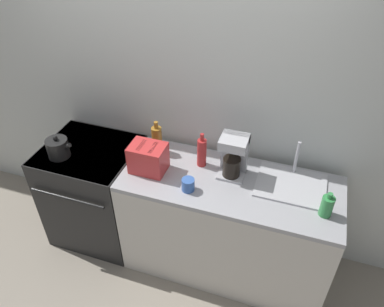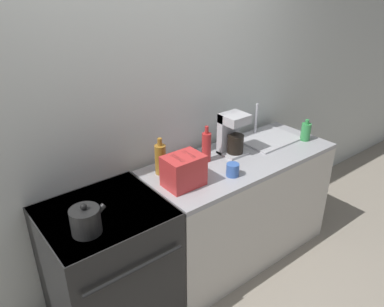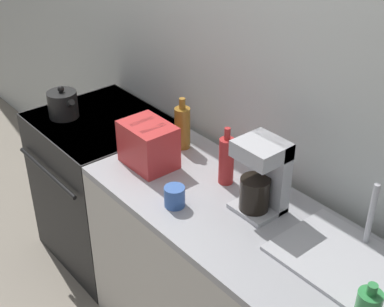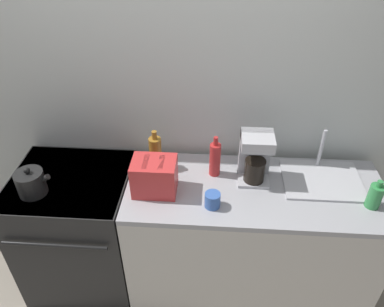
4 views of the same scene
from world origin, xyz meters
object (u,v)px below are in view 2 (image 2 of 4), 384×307
at_px(bottle_red, 206,147).
at_px(bottle_amber, 160,159).
at_px(stove, 110,268).
at_px(kettle, 86,221).
at_px(bottle_green, 306,131).
at_px(toaster, 184,171).
at_px(coffee_maker, 232,133).
at_px(cup_blue, 233,170).

bearing_deg(bottle_red, bottle_amber, 172.36).
height_order(stove, kettle, kettle).
bearing_deg(stove, bottle_green, -3.55).
bearing_deg(toaster, coffee_maker, 14.96).
xyz_separation_m(coffee_maker, bottle_red, (-0.24, 0.02, -0.05)).
height_order(stove, bottle_green, bottle_green).
bearing_deg(stove, bottle_amber, 17.27).
distance_m(bottle_red, cup_blue, 0.30).
xyz_separation_m(bottle_amber, cup_blue, (0.37, -0.34, -0.07)).
xyz_separation_m(bottle_amber, bottle_green, (1.29, -0.28, -0.04)).
bearing_deg(bottle_amber, bottle_green, -12.26).
height_order(bottle_amber, bottle_green, bottle_amber).
bearing_deg(cup_blue, bottle_amber, 137.46).
distance_m(toaster, bottle_green, 1.26).
relative_size(coffee_maker, cup_blue, 3.56).
bearing_deg(bottle_amber, kettle, -156.45).
xyz_separation_m(kettle, toaster, (0.72, 0.07, 0.03)).
relative_size(stove, bottle_red, 3.33).
xyz_separation_m(toaster, coffee_maker, (0.59, 0.16, 0.06)).
bearing_deg(bottle_amber, stove, -162.73).
xyz_separation_m(kettle, coffee_maker, (1.32, 0.23, 0.09)).
xyz_separation_m(stove, bottle_red, (0.92, 0.12, 0.57)).
bearing_deg(toaster, bottle_red, 27.12).
xyz_separation_m(kettle, bottle_red, (1.08, 0.25, 0.04)).
relative_size(stove, kettle, 4.44).
xyz_separation_m(kettle, cup_blue, (1.07, -0.04, -0.03)).
bearing_deg(cup_blue, coffee_maker, 47.56).
height_order(toaster, bottle_green, toaster).
xyz_separation_m(stove, bottle_green, (1.82, -0.11, 0.53)).
height_order(kettle, bottle_red, bottle_red).
bearing_deg(kettle, cup_blue, -2.16).
bearing_deg(coffee_maker, kettle, -170.06).
height_order(bottle_green, cup_blue, bottle_green).
bearing_deg(coffee_maker, toaster, -165.04).
bearing_deg(kettle, coffee_maker, 9.94).
bearing_deg(coffee_maker, bottle_red, 174.98).
distance_m(bottle_amber, cup_blue, 0.51).
distance_m(coffee_maker, bottle_green, 0.70).
relative_size(stove, coffee_maker, 2.83).
relative_size(bottle_red, cup_blue, 3.03).
bearing_deg(bottle_red, cup_blue, -91.09).
xyz_separation_m(kettle, bottle_green, (1.98, 0.02, 0.00)).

